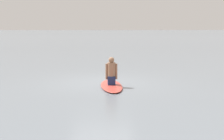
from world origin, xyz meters
name	(u,v)px	position (x,y,z in m)	size (l,w,h in m)	color
ground_plane	(102,82)	(0.00, 0.00, 0.00)	(400.00, 400.00, 0.00)	gray
surfboard	(111,86)	(0.98, 0.30, 0.04)	(2.67, 0.78, 0.09)	#D84C3F
person_paddler	(111,72)	(0.98, 0.30, 0.55)	(0.34, 0.44, 1.02)	navy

